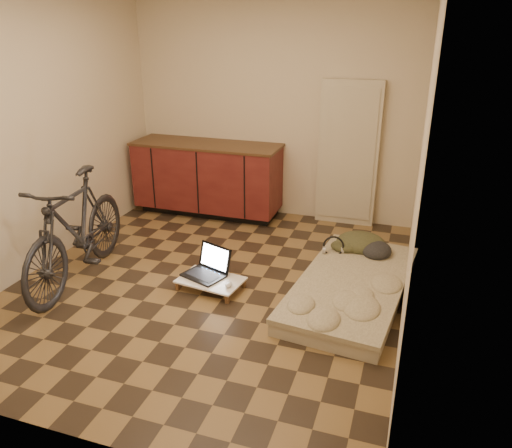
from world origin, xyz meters
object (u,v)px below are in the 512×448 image
(bicycle, at_px, (75,224))
(futon, at_px, (352,287))
(lap_desk, at_px, (211,280))
(laptop, at_px, (207,269))

(bicycle, xyz_separation_m, futon, (2.48, 0.52, -0.49))
(lap_desk, distance_m, laptop, 0.12)
(futon, height_order, lap_desk, futon)
(laptop, bearing_deg, lap_desk, -30.37)
(lap_desk, bearing_deg, bicycle, -161.98)
(laptop, bearing_deg, futon, 29.33)
(futon, bearing_deg, laptop, -164.20)
(bicycle, bearing_deg, lap_desk, 2.70)
(bicycle, height_order, futon, bicycle)
(bicycle, bearing_deg, laptop, 7.06)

